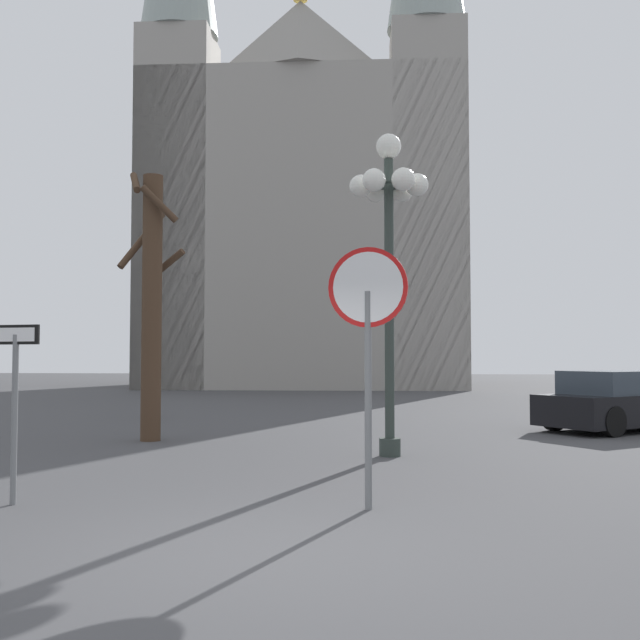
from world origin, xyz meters
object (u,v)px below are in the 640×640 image
(cathedral, at_px, (306,197))
(stop_sign, at_px, (368,321))
(bare_tree, at_px, (152,300))
(pedestrian_walking, at_px, (148,383))
(parked_car_near_black, at_px, (623,402))
(street_lamp, at_px, (389,222))
(one_way_arrow_sign, at_px, (15,390))

(cathedral, xyz_separation_m, stop_sign, (4.51, -31.58, -8.25))
(cathedral, relative_size, bare_tree, 6.24)
(cathedral, bearing_deg, stop_sign, -81.87)
(cathedral, distance_m, bare_tree, 26.58)
(pedestrian_walking, bearing_deg, cathedral, 84.83)
(stop_sign, height_order, parked_car_near_black, stop_sign)
(cathedral, bearing_deg, street_lamp, -80.19)
(one_way_arrow_sign, xyz_separation_m, bare_tree, (-0.51, 6.23, 1.51))
(stop_sign, height_order, one_way_arrow_sign, stop_sign)
(cathedral, distance_m, one_way_arrow_sign, 32.98)
(stop_sign, height_order, bare_tree, bare_tree)
(stop_sign, bearing_deg, bare_tree, 126.71)
(cathedral, relative_size, one_way_arrow_sign, 16.56)
(cathedral, xyz_separation_m, pedestrian_walking, (-1.84, -20.33, -9.38))
(street_lamp, relative_size, pedestrian_walking, 3.46)
(stop_sign, height_order, pedestrian_walking, stop_sign)
(cathedral, relative_size, pedestrian_walking, 21.39)
(one_way_arrow_sign, height_order, street_lamp, street_lamp)
(one_way_arrow_sign, relative_size, pedestrian_walking, 1.29)
(parked_car_near_black, bearing_deg, street_lamp, -137.41)
(street_lamp, distance_m, parked_car_near_black, 7.81)
(pedestrian_walking, bearing_deg, parked_car_near_black, -10.34)
(cathedral, xyz_separation_m, parked_car_near_black, (9.92, -22.47, -9.69))
(street_lamp, xyz_separation_m, bare_tree, (-4.74, 1.77, -1.16))
(parked_car_near_black, relative_size, pedestrian_walking, 2.77)
(one_way_arrow_sign, height_order, pedestrian_walking, one_way_arrow_sign)
(bare_tree, bearing_deg, one_way_arrow_sign, -85.30)
(stop_sign, bearing_deg, cathedral, 98.13)
(street_lamp, height_order, parked_car_near_black, street_lamp)
(cathedral, distance_m, street_lamp, 28.39)
(stop_sign, xyz_separation_m, pedestrian_walking, (-6.35, 11.25, -1.12))
(stop_sign, relative_size, pedestrian_walking, 1.83)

